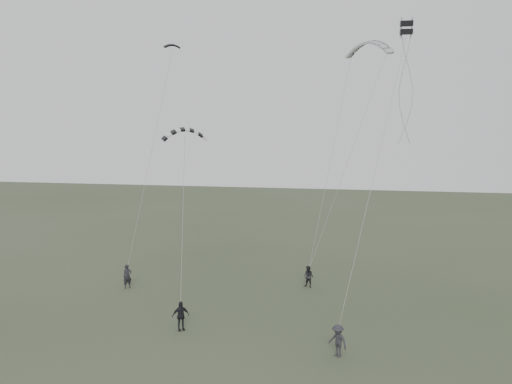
% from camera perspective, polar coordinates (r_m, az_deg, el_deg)
% --- Properties ---
extents(ground, '(140.00, 140.00, 0.00)m').
position_cam_1_polar(ground, '(30.74, -4.43, -14.87)').
color(ground, '#354028').
rests_on(ground, ground).
extents(flyer_left, '(0.75, 0.75, 1.75)m').
position_cam_1_polar(flyer_left, '(38.05, -14.48, -9.32)').
color(flyer_left, black).
rests_on(flyer_left, ground).
extents(flyer_right, '(0.95, 0.86, 1.60)m').
position_cam_1_polar(flyer_right, '(37.24, 6.03, -9.61)').
color(flyer_right, black).
rests_on(flyer_right, ground).
extents(flyer_center, '(1.06, 0.92, 1.71)m').
position_cam_1_polar(flyer_center, '(29.90, -8.61, -13.81)').
color(flyer_center, black).
rests_on(flyer_center, ground).
extents(flyer_far, '(1.24, 1.14, 1.67)m').
position_cam_1_polar(flyer_far, '(26.81, 9.33, -16.41)').
color(flyer_far, '#28282D').
rests_on(flyer_far, ground).
extents(kite_dark_small, '(1.40, 1.13, 0.58)m').
position_cam_1_polar(kite_dark_small, '(42.65, -9.56, 16.23)').
color(kite_dark_small, black).
rests_on(kite_dark_small, flyer_left).
extents(kite_pale_large, '(3.97, 2.97, 1.75)m').
position_cam_1_polar(kite_pale_large, '(41.95, 12.76, 16.34)').
color(kite_pale_large, '#A8AAAD').
rests_on(kite_pale_large, flyer_right).
extents(kite_striped, '(3.06, 2.13, 1.29)m').
position_cam_1_polar(kite_striped, '(33.30, -8.15, 7.10)').
color(kite_striped, black).
rests_on(kite_striped, flyer_center).
extents(kite_box, '(0.66, 0.75, 0.80)m').
position_cam_1_polar(kite_box, '(30.12, 16.81, 17.54)').
color(kite_box, black).
rests_on(kite_box, flyer_far).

